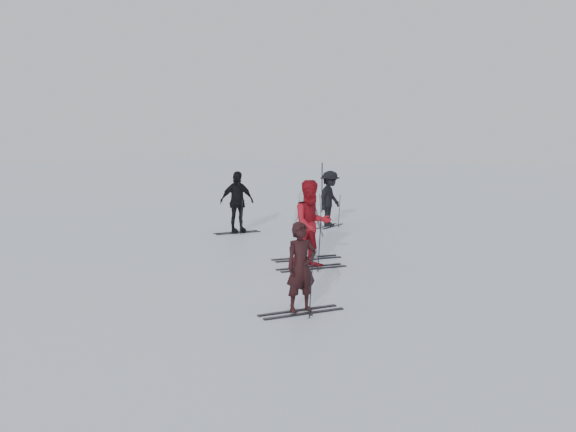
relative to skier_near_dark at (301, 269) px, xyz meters
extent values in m
plane|color=silver|center=(-3.14, 3.39, -0.76)|extent=(120.00, 120.00, 0.00)
imported|color=black|center=(0.00, 0.00, 0.00)|extent=(0.59, 0.66, 1.51)
imported|color=maroon|center=(-1.79, 3.30, 0.23)|extent=(1.14, 1.21, 1.98)
imported|color=#9CA2A5|center=(-2.49, 4.22, 0.08)|extent=(0.90, 0.97, 1.67)
imported|color=black|center=(-6.61, 6.77, 0.19)|extent=(0.94, 1.20, 1.90)
imported|color=black|center=(-4.91, 9.65, 0.16)|extent=(0.77, 1.24, 1.84)
cylinder|color=black|center=(-7.24, 13.12, 0.23)|extent=(0.04, 0.04, 1.98)
camera|label=1|loc=(5.61, -8.96, 2.16)|focal=40.00mm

